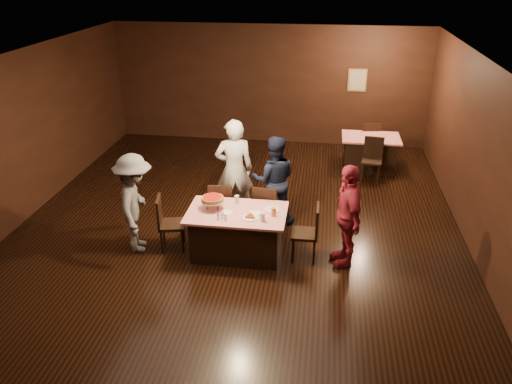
% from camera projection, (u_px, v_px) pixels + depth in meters
% --- Properties ---
extents(room, '(10.00, 10.04, 3.02)m').
position_uv_depth(room, '(234.00, 118.00, 8.01)').
color(room, black).
rests_on(room, ground).
extents(main_table, '(1.60, 1.00, 0.77)m').
position_uv_depth(main_table, '(237.00, 233.00, 8.17)').
color(main_table, '#A50B15').
rests_on(main_table, ground).
extents(back_table, '(1.30, 0.90, 0.77)m').
position_uv_depth(back_table, '(370.00, 153.00, 11.49)').
color(back_table, red).
rests_on(back_table, ground).
extents(chair_far_left, '(0.44, 0.44, 0.95)m').
position_uv_depth(chair_far_left, '(222.00, 206.00, 8.86)').
color(chair_far_left, black).
rests_on(chair_far_left, ground).
extents(chair_far_right, '(0.47, 0.47, 0.95)m').
position_uv_depth(chair_far_right, '(267.00, 209.00, 8.76)').
color(chair_far_right, black).
rests_on(chair_far_right, ground).
extents(chair_end_left, '(0.50, 0.50, 0.95)m').
position_uv_depth(chair_end_left, '(172.00, 223.00, 8.27)').
color(chair_end_left, black).
rests_on(chair_end_left, ground).
extents(chair_end_right, '(0.42, 0.42, 0.95)m').
position_uv_depth(chair_end_right, '(305.00, 233.00, 8.00)').
color(chair_end_right, black).
rests_on(chair_end_right, ground).
extents(chair_back_near, '(0.47, 0.47, 0.95)m').
position_uv_depth(chair_back_near, '(372.00, 160.00, 10.82)').
color(chair_back_near, black).
rests_on(chair_back_near, ground).
extents(chair_back_far, '(0.48, 0.48, 0.95)m').
position_uv_depth(chair_back_far, '(368.00, 140.00, 11.99)').
color(chair_back_far, black).
rests_on(chair_back_far, ground).
extents(diner_white_jacket, '(0.79, 0.61, 1.91)m').
position_uv_depth(diner_white_jacket, '(234.00, 170.00, 9.11)').
color(diner_white_jacket, silver).
rests_on(diner_white_jacket, ground).
extents(diner_navy_hoodie, '(0.88, 0.72, 1.67)m').
position_uv_depth(diner_navy_hoodie, '(274.00, 180.00, 8.99)').
color(diner_navy_hoodie, black).
rests_on(diner_navy_hoodie, ground).
extents(diner_grey_knit, '(0.85, 1.20, 1.69)m').
position_uv_depth(diner_grey_knit, '(135.00, 203.00, 8.12)').
color(diner_grey_knit, slate).
rests_on(diner_grey_knit, ground).
extents(diner_red_shirt, '(0.64, 1.06, 1.69)m').
position_uv_depth(diner_red_shirt, '(347.00, 215.00, 7.74)').
color(diner_red_shirt, '#A8263B').
rests_on(diner_red_shirt, ground).
extents(pizza_stand, '(0.38, 0.38, 0.22)m').
position_uv_depth(pizza_stand, '(213.00, 199.00, 8.03)').
color(pizza_stand, black).
rests_on(pizza_stand, main_table).
extents(plate_with_slice, '(0.25, 0.25, 0.06)m').
position_uv_depth(plate_with_slice, '(250.00, 217.00, 7.81)').
color(plate_with_slice, white).
rests_on(plate_with_slice, main_table).
extents(plate_empty, '(0.25, 0.25, 0.01)m').
position_uv_depth(plate_empty, '(272.00, 209.00, 8.07)').
color(plate_empty, white).
rests_on(plate_empty, main_table).
extents(glass_front_right, '(0.08, 0.08, 0.14)m').
position_uv_depth(glass_front_right, '(263.00, 217.00, 7.70)').
color(glass_front_right, silver).
rests_on(glass_front_right, main_table).
extents(glass_amber, '(0.08, 0.08, 0.14)m').
position_uv_depth(glass_amber, '(274.00, 212.00, 7.86)').
color(glass_amber, '#BF7F26').
rests_on(glass_amber, main_table).
extents(glass_back, '(0.08, 0.08, 0.14)m').
position_uv_depth(glass_back, '(237.00, 200.00, 8.25)').
color(glass_back, silver).
rests_on(glass_back, main_table).
extents(condiments, '(0.17, 0.10, 0.09)m').
position_uv_depth(condiments, '(222.00, 217.00, 7.76)').
color(condiments, silver).
rests_on(condiments, main_table).
extents(napkin_center, '(0.19, 0.19, 0.01)m').
position_uv_depth(napkin_center, '(255.00, 213.00, 7.97)').
color(napkin_center, white).
rests_on(napkin_center, main_table).
extents(napkin_left, '(0.21, 0.21, 0.01)m').
position_uv_depth(napkin_left, '(227.00, 212.00, 7.98)').
color(napkin_left, white).
rests_on(napkin_left, main_table).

